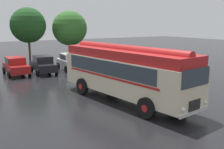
{
  "coord_description": "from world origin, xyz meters",
  "views": [
    {
      "loc": [
        -9.24,
        -13.39,
        4.79
      ],
      "look_at": [
        -0.03,
        1.15,
        1.4
      ],
      "focal_mm": 42.0,
      "sensor_mm": 36.0,
      "label": 1
    }
  ],
  "objects_px": {
    "car_mid_left": "(43,64)",
    "car_far_right": "(91,59)",
    "car_near_left": "(16,66)",
    "car_mid_right": "(70,61)",
    "vintage_bus": "(125,71)"
  },
  "relations": [
    {
      "from": "car_near_left",
      "to": "car_far_right",
      "type": "distance_m",
      "value": 8.28
    },
    {
      "from": "vintage_bus",
      "to": "car_mid_right",
      "type": "xyz_separation_m",
      "value": [
        1.58,
        12.23,
        -1.05
      ]
    },
    {
      "from": "car_mid_right",
      "to": "car_far_right",
      "type": "distance_m",
      "value": 2.88
    },
    {
      "from": "car_mid_left",
      "to": "car_far_right",
      "type": "height_order",
      "value": "same"
    },
    {
      "from": "vintage_bus",
      "to": "car_mid_right",
      "type": "distance_m",
      "value": 12.38
    },
    {
      "from": "car_near_left",
      "to": "car_far_right",
      "type": "xyz_separation_m",
      "value": [
        8.27,
        0.48,
        0.0
      ]
    },
    {
      "from": "vintage_bus",
      "to": "car_far_right",
      "type": "xyz_separation_m",
      "value": [
        4.41,
        12.79,
        -1.05
      ]
    },
    {
      "from": "car_mid_left",
      "to": "car_mid_right",
      "type": "height_order",
      "value": "same"
    },
    {
      "from": "car_far_right",
      "to": "car_mid_right",
      "type": "bearing_deg",
      "value": -168.82
    },
    {
      "from": "car_near_left",
      "to": "car_mid_left",
      "type": "bearing_deg",
      "value": -12.03
    },
    {
      "from": "car_near_left",
      "to": "car_far_right",
      "type": "bearing_deg",
      "value": 3.32
    },
    {
      "from": "car_near_left",
      "to": "car_mid_left",
      "type": "relative_size",
      "value": 0.98
    },
    {
      "from": "car_far_right",
      "to": "car_near_left",
      "type": "bearing_deg",
      "value": -176.68
    },
    {
      "from": "car_mid_left",
      "to": "vintage_bus",
      "type": "bearing_deg",
      "value": -83.18
    },
    {
      "from": "car_near_left",
      "to": "car_mid_right",
      "type": "xyz_separation_m",
      "value": [
        5.44,
        -0.08,
        0.0
      ]
    }
  ]
}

